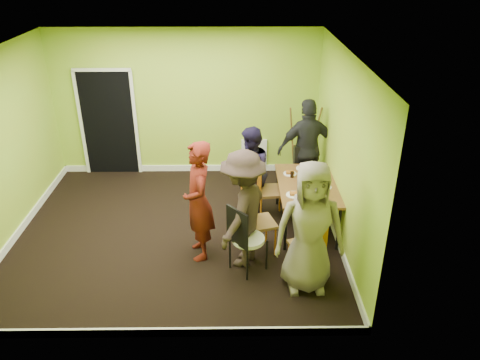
# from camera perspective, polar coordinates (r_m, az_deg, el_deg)

# --- Properties ---
(ground) EXTENTS (5.00, 5.00, 0.00)m
(ground) POSITION_cam_1_polar(r_m,az_deg,el_deg) (7.57, -7.60, -6.22)
(ground) COLOR black
(ground) RESTS_ON ground
(room_walls) EXTENTS (5.04, 4.54, 2.82)m
(room_walls) POSITION_cam_1_polar(r_m,az_deg,el_deg) (7.13, -8.23, 0.65)
(room_walls) COLOR #A4C031
(room_walls) RESTS_ON ground
(dining_table) EXTENTS (0.90, 1.50, 0.75)m
(dining_table) POSITION_cam_1_polar(r_m,az_deg,el_deg) (7.40, 8.17, -0.85)
(dining_table) COLOR black
(dining_table) RESTS_ON ground
(chair_left_far) EXTENTS (0.48, 0.48, 1.08)m
(chair_left_far) POSITION_cam_1_polar(r_m,az_deg,el_deg) (7.58, 3.16, -0.65)
(chair_left_far) COLOR orange
(chair_left_far) RESTS_ON ground
(chair_left_near) EXTENTS (0.54, 0.54, 1.04)m
(chair_left_near) POSITION_cam_1_polar(r_m,az_deg,el_deg) (6.74, 1.71, -4.60)
(chair_left_near) COLOR orange
(chair_left_near) RESTS_ON ground
(chair_back_end) EXTENTS (0.43, 0.50, 0.99)m
(chair_back_end) POSITION_cam_1_polar(r_m,az_deg,el_deg) (8.20, 8.01, 2.07)
(chair_back_end) COLOR orange
(chair_back_end) RESTS_ON ground
(chair_front_end) EXTENTS (0.52, 0.52, 0.97)m
(chair_front_end) POSITION_cam_1_polar(r_m,az_deg,el_deg) (6.35, 8.51, -7.58)
(chair_front_end) COLOR orange
(chair_front_end) RESTS_ON ground
(chair_bentwood) EXTENTS (0.57, 0.57, 1.03)m
(chair_bentwood) POSITION_cam_1_polar(r_m,az_deg,el_deg) (6.36, 0.54, -6.87)
(chair_bentwood) COLOR black
(chair_bentwood) RESTS_ON ground
(easel) EXTENTS (0.60, 0.56, 1.49)m
(easel) POSITION_cam_1_polar(r_m,az_deg,el_deg) (8.87, 7.69, 4.32)
(easel) COLOR brown
(easel) RESTS_ON ground
(plate_near_left) EXTENTS (0.22, 0.22, 0.01)m
(plate_near_left) POSITION_cam_1_polar(r_m,az_deg,el_deg) (7.66, 6.11, 0.77)
(plate_near_left) COLOR white
(plate_near_left) RESTS_ON dining_table
(plate_near_right) EXTENTS (0.24, 0.24, 0.01)m
(plate_near_right) POSITION_cam_1_polar(r_m,az_deg,el_deg) (7.02, 6.61, -1.82)
(plate_near_right) COLOR white
(plate_near_right) RESTS_ON dining_table
(plate_far_back) EXTENTS (0.23, 0.23, 0.01)m
(plate_far_back) POSITION_cam_1_polar(r_m,az_deg,el_deg) (7.87, 7.70, 1.43)
(plate_far_back) COLOR white
(plate_far_back) RESTS_ON dining_table
(plate_far_front) EXTENTS (0.27, 0.27, 0.01)m
(plate_far_front) POSITION_cam_1_polar(r_m,az_deg,el_deg) (6.85, 9.20, -2.78)
(plate_far_front) COLOR white
(plate_far_front) RESTS_ON dining_table
(plate_wall_back) EXTENTS (0.26, 0.26, 0.01)m
(plate_wall_back) POSITION_cam_1_polar(r_m,az_deg,el_deg) (7.62, 10.03, 0.36)
(plate_wall_back) COLOR white
(plate_wall_back) RESTS_ON dining_table
(plate_wall_front) EXTENTS (0.23, 0.23, 0.01)m
(plate_wall_front) POSITION_cam_1_polar(r_m,az_deg,el_deg) (7.31, 10.21, -0.85)
(plate_wall_front) COLOR white
(plate_wall_front) RESTS_ON dining_table
(thermos) EXTENTS (0.08, 0.08, 0.19)m
(thermos) POSITION_cam_1_polar(r_m,az_deg,el_deg) (7.35, 8.19, 0.26)
(thermos) COLOR white
(thermos) RESTS_ON dining_table
(blue_bottle) EXTENTS (0.07, 0.07, 0.20)m
(blue_bottle) POSITION_cam_1_polar(r_m,az_deg,el_deg) (7.04, 10.01, -1.11)
(blue_bottle) COLOR blue
(blue_bottle) RESTS_ON dining_table
(orange_bottle) EXTENTS (0.04, 0.04, 0.07)m
(orange_bottle) POSITION_cam_1_polar(r_m,az_deg,el_deg) (7.56, 7.69, 0.57)
(orange_bottle) COLOR orange
(orange_bottle) RESTS_ON dining_table
(glass_mid) EXTENTS (0.06, 0.06, 0.09)m
(glass_mid) POSITION_cam_1_polar(r_m,az_deg,el_deg) (7.54, 6.36, 0.67)
(glass_mid) COLOR black
(glass_mid) RESTS_ON dining_table
(glass_back) EXTENTS (0.07, 0.07, 0.09)m
(glass_back) POSITION_cam_1_polar(r_m,az_deg,el_deg) (7.78, 9.02, 1.35)
(glass_back) COLOR black
(glass_back) RESTS_ON dining_table
(glass_front) EXTENTS (0.07, 0.07, 0.10)m
(glass_front) POSITION_cam_1_polar(r_m,az_deg,el_deg) (6.98, 9.48, -1.78)
(glass_front) COLOR black
(glass_front) RESTS_ON dining_table
(cup_a) EXTENTS (0.12, 0.12, 0.10)m
(cup_a) POSITION_cam_1_polar(r_m,az_deg,el_deg) (7.18, 7.53, -0.82)
(cup_a) COLOR white
(cup_a) RESTS_ON dining_table
(cup_b) EXTENTS (0.11, 0.11, 0.10)m
(cup_b) POSITION_cam_1_polar(r_m,az_deg,el_deg) (7.47, 9.05, 0.24)
(cup_b) COLOR white
(cup_b) RESTS_ON dining_table
(person_standing) EXTENTS (0.55, 0.72, 1.77)m
(person_standing) POSITION_cam_1_polar(r_m,az_deg,el_deg) (6.56, -5.08, -2.61)
(person_standing) COLOR #59160F
(person_standing) RESTS_ON ground
(person_left_far) EXTENTS (0.59, 0.75, 1.52)m
(person_left_far) POSITION_cam_1_polar(r_m,az_deg,el_deg) (7.66, 1.29, 0.97)
(person_left_far) COLOR black
(person_left_far) RESTS_ON ground
(person_left_near) EXTENTS (1.04, 1.28, 1.72)m
(person_left_near) POSITION_cam_1_polar(r_m,az_deg,el_deg) (6.39, 0.38, -3.63)
(person_left_near) COLOR #302320
(person_left_near) RESTS_ON ground
(person_back_end) EXTENTS (1.11, 0.59, 1.81)m
(person_back_end) POSITION_cam_1_polar(r_m,az_deg,el_deg) (8.24, 8.22, 3.71)
(person_back_end) COLOR black
(person_back_end) RESTS_ON ground
(person_front_end) EXTENTS (0.89, 0.58, 1.81)m
(person_front_end) POSITION_cam_1_polar(r_m,az_deg,el_deg) (5.98, 8.50, -5.82)
(person_front_end) COLOR gray
(person_front_end) RESTS_ON ground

